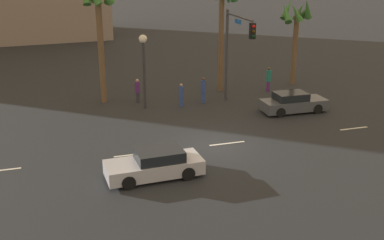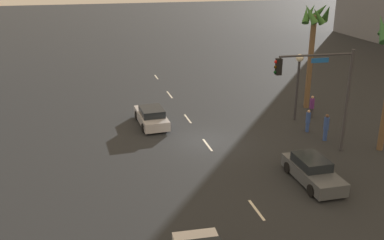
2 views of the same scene
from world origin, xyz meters
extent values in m
plane|color=#232628|center=(0.00, 0.00, 0.00)|extent=(220.00, 220.00, 0.00)
cube|color=silver|center=(-18.00, 0.00, 0.01)|extent=(1.88, 0.14, 0.01)
cube|color=silver|center=(-11.25, 0.00, 0.01)|extent=(2.23, 0.14, 0.01)
cube|color=silver|center=(-4.55, 0.00, 0.01)|extent=(2.04, 0.14, 0.01)
cube|color=silver|center=(0.76, 0.00, 0.01)|extent=(2.08, 0.14, 0.01)
cube|color=silver|center=(9.02, 0.00, 0.01)|extent=(1.90, 0.14, 0.01)
cube|color=#474C51|center=(7.13, 4.05, 0.51)|extent=(4.41, 1.74, 0.70)
cube|color=black|center=(6.86, 4.06, 1.11)|extent=(2.12, 1.51, 0.50)
cylinder|color=black|center=(8.49, 4.82, 0.32)|extent=(0.64, 0.23, 0.64)
cylinder|color=black|center=(8.47, 3.24, 0.32)|extent=(0.64, 0.23, 0.64)
cylinder|color=black|center=(5.78, 4.86, 0.32)|extent=(0.64, 0.23, 0.64)
cylinder|color=black|center=(5.76, 3.28, 0.32)|extent=(0.64, 0.23, 0.64)
cube|color=#B7B7BC|center=(-4.07, -2.90, 0.50)|extent=(4.59, 1.97, 0.68)
cube|color=black|center=(-3.80, -2.89, 1.09)|extent=(2.23, 1.66, 0.50)
cylinder|color=black|center=(-5.44, -3.80, 0.32)|extent=(0.65, 0.24, 0.64)
cylinder|color=black|center=(-5.51, -2.11, 0.32)|extent=(0.65, 0.24, 0.64)
cylinder|color=black|center=(-2.64, -3.69, 0.32)|extent=(0.65, 0.24, 0.64)
cylinder|color=black|center=(-2.70, -2.00, 0.32)|extent=(0.65, 0.24, 0.64)
cylinder|color=#38383D|center=(3.75, 8.00, 3.25)|extent=(0.20, 0.20, 6.50)
cylinder|color=#38383D|center=(3.65, 5.67, 6.25)|extent=(0.32, 4.65, 0.12)
cube|color=black|center=(3.55, 3.35, 5.67)|extent=(0.33, 0.33, 0.95)
sphere|color=red|center=(3.54, 3.17, 5.97)|extent=(0.20, 0.20, 0.20)
sphere|color=#392605|center=(3.54, 3.17, 5.67)|extent=(0.20, 0.20, 0.20)
sphere|color=black|center=(3.54, 3.17, 5.37)|extent=(0.20, 0.20, 0.20)
cube|color=#1959B2|center=(3.66, 5.91, 5.93)|extent=(0.09, 1.10, 0.28)
cylinder|color=#2D2D33|center=(-2.25, 7.85, 2.25)|extent=(0.18, 0.18, 4.50)
sphere|color=#F2EACC|center=(-2.25, 7.85, 4.78)|extent=(0.56, 0.56, 0.56)
cylinder|color=#333338|center=(-2.47, 9.35, 0.36)|extent=(0.28, 0.28, 0.72)
cylinder|color=#59266B|center=(-2.47, 9.35, 1.12)|extent=(0.37, 0.37, 0.79)
sphere|color=tan|center=(-2.47, 9.35, 1.62)|extent=(0.21, 0.21, 0.21)
cylinder|color=#2D478C|center=(0.25, 7.52, 0.34)|extent=(0.32, 0.32, 0.68)
cylinder|color=#2D478C|center=(0.25, 7.52, 1.06)|extent=(0.43, 0.43, 0.75)
sphere|color=tan|center=(0.25, 7.52, 1.53)|extent=(0.20, 0.20, 0.20)
cylinder|color=#2D478C|center=(2.00, 7.89, 0.39)|extent=(0.38, 0.38, 0.78)
cylinder|color=#2D478C|center=(2.00, 7.89, 1.21)|extent=(0.50, 0.50, 0.85)
sphere|color=brown|center=(2.00, 7.89, 1.75)|extent=(0.23, 0.23, 0.23)
cylinder|color=brown|center=(-4.77, 10.20, 3.75)|extent=(0.43, 0.43, 7.50)
cone|color=#38702D|center=(-4.11, 10.12, 7.51)|extent=(0.70, 1.28, 1.41)
cone|color=#38702D|center=(-4.47, 11.06, 7.66)|extent=(1.84, 1.10, 1.62)
cone|color=#38702D|center=(-5.06, 10.85, 7.80)|extent=(1.52, 1.07, 1.40)
cone|color=#38702D|center=(-5.52, 10.21, 7.57)|extent=(0.58, 1.21, 1.59)
cone|color=#38702D|center=(-5.08, 9.63, 7.48)|extent=(1.28, 1.05, 1.40)
cone|color=#38702D|center=(-4.29, 9.55, 7.65)|extent=(1.42, 1.25, 1.65)
cone|color=#2D6633|center=(3.96, 9.59, 7.67)|extent=(1.77, 1.07, 1.75)
camera|label=1|loc=(-8.29, -22.49, 9.72)|focal=43.59mm
camera|label=2|loc=(25.82, -7.66, 11.22)|focal=40.48mm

